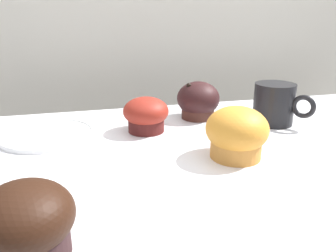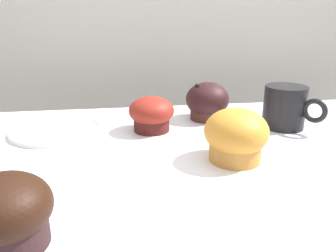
% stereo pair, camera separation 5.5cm
% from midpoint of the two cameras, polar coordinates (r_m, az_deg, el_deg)
% --- Properties ---
extents(wall_back, '(3.20, 0.10, 1.80)m').
position_cam_midpoint_polar(wall_back, '(1.12, -2.96, 7.48)').
color(wall_back, beige).
rests_on(wall_back, ground).
extents(muffin_front_center, '(0.10, 0.10, 0.08)m').
position_cam_midpoint_polar(muffin_front_center, '(0.74, 3.07, 4.34)').
color(muffin_front_center, '#43241D').
rests_on(muffin_front_center, display_counter).
extents(muffin_back_left, '(0.09, 0.09, 0.08)m').
position_cam_midpoint_polar(muffin_back_left, '(0.36, -27.71, -14.84)').
color(muffin_back_left, black).
rests_on(muffin_back_left, display_counter).
extents(muffin_back_right, '(0.09, 0.09, 0.07)m').
position_cam_midpoint_polar(muffin_back_right, '(0.66, -6.29, 1.99)').
color(muffin_back_right, '#4A1816').
rests_on(muffin_back_right, display_counter).
extents(muffin_front_left, '(0.10, 0.10, 0.09)m').
position_cam_midpoint_polar(muffin_front_left, '(0.54, 9.00, -1.33)').
color(muffin_front_left, '#CB8337').
rests_on(muffin_front_left, display_counter).
extents(coffee_cup, '(0.10, 0.11, 0.09)m').
position_cam_midpoint_polar(coffee_cup, '(0.72, 16.04, 3.84)').
color(coffee_cup, black).
rests_on(coffee_cup, display_counter).
extents(serving_plate, '(0.18, 0.18, 0.01)m').
position_cam_midpoint_polar(serving_plate, '(0.68, -22.44, -1.37)').
color(serving_plate, white).
rests_on(serving_plate, display_counter).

